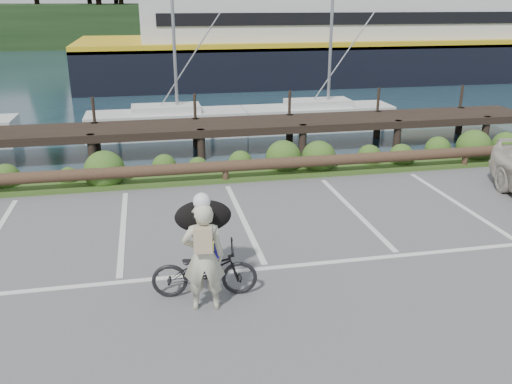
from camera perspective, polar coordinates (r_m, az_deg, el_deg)
The scene contains 7 objects.
ground at distance 10.25m, azimuth 0.61°, elevation -7.04°, with size 72.00×72.00×0.00m, color #555557.
harbor_backdrop at distance 87.58m, azimuth -10.37°, elevation 16.26°, with size 170.00×160.00×30.00m.
vegetation_strip at distance 15.09m, azimuth -3.60°, elevation 2.01°, with size 34.00×1.60×0.10m, color #3D5B21.
log_rail at distance 14.45m, azimuth -3.20°, elevation 1.00°, with size 32.00×0.30×0.60m, color #443021, non-canonical shape.
bicycle at distance 8.92m, azimuth -5.44°, elevation -8.20°, with size 0.60×1.72×0.90m, color black.
cyclist at distance 8.36m, azimuth -5.53°, elevation -6.82°, with size 0.65×0.43×1.78m, color beige.
dog at distance 9.11m, azimuth -5.59°, elevation -2.54°, with size 0.96×0.47×0.55m, color black.
Camera 1 is at (-1.93, -8.96, 4.59)m, focal length 38.00 mm.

